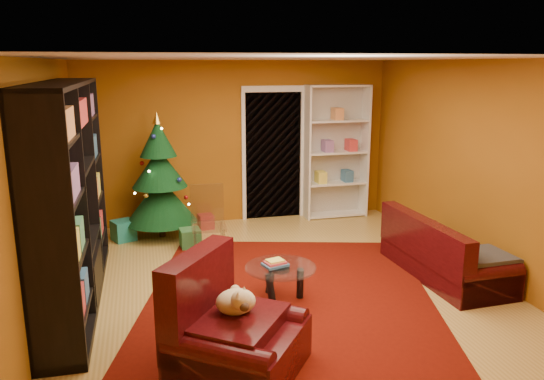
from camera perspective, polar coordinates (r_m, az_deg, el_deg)
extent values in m
cube|color=#A7873E|center=(6.40, 0.88, -10.22)|extent=(5.00, 5.50, 0.05)
cube|color=silver|center=(5.86, 0.97, 14.23)|extent=(5.00, 5.50, 0.05)
cube|color=#8F5412|center=(8.66, -3.80, 5.15)|extent=(5.00, 0.05, 2.60)
cube|color=#8F5412|center=(5.89, -23.56, 0.12)|extent=(0.05, 5.50, 2.60)
cube|color=#8F5412|center=(7.06, 21.15, 2.39)|extent=(0.05, 5.50, 2.60)
cube|color=#550D04|center=(6.05, 1.91, -11.31)|extent=(3.96, 4.32, 0.02)
cube|color=#177871|center=(8.13, -15.68, -4.21)|extent=(0.39, 0.39, 0.30)
cube|color=#286D35|center=(7.60, -8.78, -5.18)|extent=(0.30, 0.30, 0.28)
cube|color=maroon|center=(8.45, -7.12, -3.38)|extent=(0.25, 0.25, 0.22)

